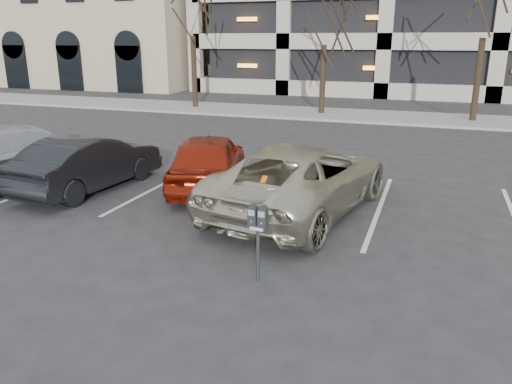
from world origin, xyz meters
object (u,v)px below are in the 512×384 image
parking_meter (258,224)px  suv_silver (301,178)px  car_dark (89,163)px  car_silver (26,153)px  car_red (208,160)px

parking_meter → suv_silver: 3.50m
car_dark → car_silver: (-2.03, 0.06, 0.07)m
parking_meter → car_dark: (-5.69, 3.33, -0.27)m
car_red → parking_meter: bearing=106.0°
parking_meter → car_dark: bearing=155.9°
car_silver → parking_meter: bearing=175.3°
suv_silver → car_silver: bearing=10.6°
car_dark → suv_silver: bearing=-173.5°
parking_meter → car_red: size_ratio=0.30×
parking_meter → suv_silver: suv_silver is taller
parking_meter → car_silver: bearing=162.6°
car_red → car_silver: bearing=-4.4°
suv_silver → car_red: (-2.70, 0.99, -0.05)m
suv_silver → car_dark: bearing=11.5°
car_red → car_silver: (-4.79, -1.09, 0.05)m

